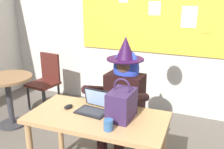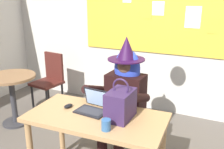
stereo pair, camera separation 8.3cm
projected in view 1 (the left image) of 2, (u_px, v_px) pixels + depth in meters
wall_back_bulletin at (154, 26)px, 3.80m from camera, size 5.44×2.10×2.67m
desk_main at (97, 126)px, 2.35m from camera, size 1.32×0.72×0.73m
chair_at_desk at (126, 110)px, 2.98m from camera, size 0.44×0.44×0.88m
person_costumed at (123, 92)px, 2.79m from camera, size 0.60×0.67×1.38m
laptop at (94, 106)px, 2.41m from camera, size 0.31×0.26×0.20m
computer_mouse at (68, 107)px, 2.47m from camera, size 0.08×0.11×0.03m
handbag at (122, 104)px, 2.24m from camera, size 0.20×0.30×0.38m
coffee_mug at (108, 125)px, 2.06m from camera, size 0.08×0.08×0.09m
side_table_round at (8, 90)px, 3.49m from camera, size 0.68×0.68×0.73m
chair_spare_by_window at (46, 78)px, 4.09m from camera, size 0.47×0.47×0.90m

